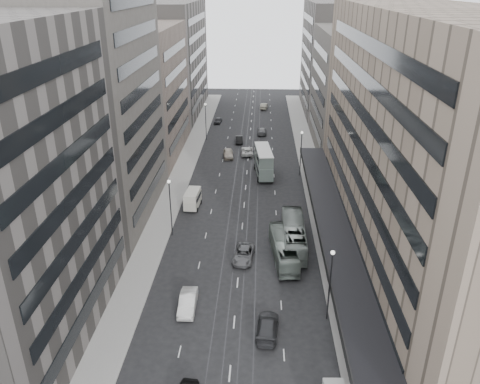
% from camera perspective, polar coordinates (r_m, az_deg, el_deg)
% --- Properties ---
extents(ground, '(220.00, 220.00, 0.00)m').
position_cam_1_polar(ground, '(55.31, -0.36, -11.59)').
color(ground, black).
rests_on(ground, ground).
extents(sidewalk_right, '(4.00, 125.00, 0.15)m').
position_cam_1_polar(sidewalk_right, '(88.91, 8.65, 2.68)').
color(sidewalk_right, gray).
rests_on(sidewalk_right, ground).
extents(sidewalk_left, '(4.00, 125.00, 0.15)m').
position_cam_1_polar(sidewalk_left, '(89.54, -6.82, 2.94)').
color(sidewalk_left, gray).
rests_on(sidewalk_left, ground).
extents(department_store, '(19.20, 60.00, 30.00)m').
position_cam_1_polar(department_store, '(58.76, 21.52, 5.27)').
color(department_store, '#81705E').
rests_on(department_store, ground).
extents(building_right_mid, '(15.00, 28.00, 24.00)m').
position_cam_1_polar(building_right_mid, '(100.72, 13.79, 11.92)').
color(building_right_mid, '#48443F').
rests_on(building_right_mid, ground).
extents(building_right_far, '(15.00, 32.00, 28.00)m').
position_cam_1_polar(building_right_far, '(129.50, 11.50, 15.66)').
color(building_right_far, '#605B56').
rests_on(building_right_far, ground).
extents(building_left_b, '(15.00, 26.00, 34.00)m').
position_cam_1_polar(building_left_b, '(69.80, -17.77, 10.40)').
color(building_left_b, '#48443F').
rests_on(building_left_b, ground).
extents(building_left_c, '(15.00, 28.00, 25.00)m').
position_cam_1_polar(building_left_c, '(95.93, -12.13, 11.79)').
color(building_left_c, '#6E6056').
rests_on(building_left_c, ground).
extents(building_left_d, '(15.00, 38.00, 28.00)m').
position_cam_1_polar(building_left_d, '(127.37, -8.55, 15.73)').
color(building_left_d, '#605B56').
rests_on(building_left_d, ground).
extents(lamp_right_near, '(0.44, 0.44, 8.32)m').
position_cam_1_polar(lamp_right_near, '(48.73, 10.97, -10.17)').
color(lamp_right_near, '#262628').
rests_on(lamp_right_near, ground).
extents(lamp_right_far, '(0.44, 0.44, 8.32)m').
position_cam_1_polar(lamp_right_far, '(84.59, 7.46, 5.32)').
color(lamp_right_far, '#262628').
rests_on(lamp_right_far, ground).
extents(lamp_left_near, '(0.44, 0.44, 8.32)m').
position_cam_1_polar(lamp_left_near, '(64.09, -8.51, -1.12)').
color(lamp_left_near, '#262628').
rests_on(lamp_left_near, ground).
extents(lamp_left_far, '(0.44, 0.44, 8.32)m').
position_cam_1_polar(lamp_left_far, '(104.10, -4.20, 9.08)').
color(lamp_left_far, '#262628').
rests_on(lamp_left_far, ground).
extents(bus_near, '(3.62, 10.86, 2.97)m').
position_cam_1_polar(bus_near, '(59.94, 5.33, -6.89)').
color(bus_near, gray).
rests_on(bus_near, ground).
extents(bus_far, '(2.97, 12.16, 3.38)m').
position_cam_1_polar(bus_far, '(62.78, 6.56, -5.19)').
color(bus_far, '#8F9A93').
rests_on(bus_far, ground).
extents(double_decker, '(3.61, 9.31, 4.97)m').
position_cam_1_polar(double_decker, '(84.86, 2.89, 3.75)').
color(double_decker, slate).
rests_on(double_decker, ground).
extents(panel_van, '(2.46, 4.57, 2.79)m').
position_cam_1_polar(panel_van, '(73.15, -5.80, -0.81)').
color(panel_van, '#B6B3A4').
rests_on(panel_van, ground).
extents(sedan_1, '(1.84, 5.01, 1.64)m').
position_cam_1_polar(sedan_1, '(52.12, -6.39, -13.21)').
color(sedan_1, silver).
rests_on(sedan_1, ground).
extents(sedan_2, '(2.97, 5.46, 1.45)m').
position_cam_1_polar(sedan_2, '(60.01, 0.45, -7.58)').
color(sedan_2, '#565658').
rests_on(sedan_2, ground).
extents(sedan_3, '(2.62, 5.46, 1.54)m').
position_cam_1_polar(sedan_3, '(48.92, 3.36, -16.07)').
color(sedan_3, '#2A2A2C').
rests_on(sedan_3, ground).
extents(sedan_4, '(2.44, 5.01, 1.64)m').
position_cam_1_polar(sedan_4, '(94.29, -1.44, 4.71)').
color(sedan_4, '#ADA090').
rests_on(sedan_4, ground).
extents(sedan_5, '(1.77, 4.38, 1.41)m').
position_cam_1_polar(sedan_5, '(103.17, -0.11, 6.40)').
color(sedan_5, black).
rests_on(sedan_5, ground).
extents(sedan_6, '(2.66, 5.36, 1.46)m').
position_cam_1_polar(sedan_6, '(96.02, 0.87, 5.02)').
color(sedan_6, silver).
rests_on(sedan_6, ground).
extents(sedan_7, '(2.09, 5.06, 1.47)m').
position_cam_1_polar(sedan_7, '(109.41, 2.69, 7.44)').
color(sedan_7, '#5E5E60').
rests_on(sedan_7, ground).
extents(sedan_8, '(1.95, 4.05, 1.33)m').
position_cam_1_polar(sedan_8, '(118.39, -2.69, 8.71)').
color(sedan_8, '#2A2A2D').
rests_on(sedan_8, ground).
extents(sedan_9, '(2.28, 4.99, 1.59)m').
position_cam_1_polar(sedan_9, '(132.21, 2.95, 10.43)').
color(sedan_9, '#9E9983').
rests_on(sedan_9, ground).
extents(pedestrian, '(0.64, 0.42, 1.74)m').
position_cam_1_polar(pedestrian, '(44.42, 13.71, -21.57)').
color(pedestrian, black).
rests_on(pedestrian, sidewalk_right).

